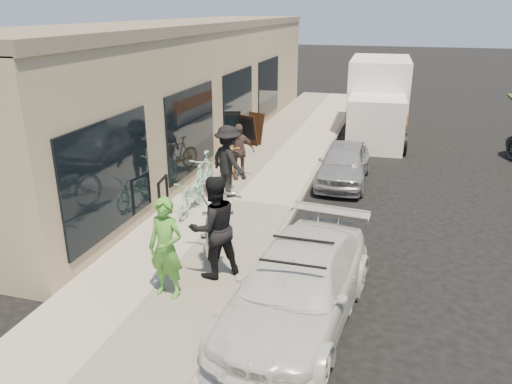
# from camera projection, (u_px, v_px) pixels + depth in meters

# --- Properties ---
(ground) EXTENTS (120.00, 120.00, 0.00)m
(ground) POSITION_uv_depth(u_px,v_px,m) (285.00, 275.00, 9.21)
(ground) COLOR black
(ground) RESTS_ON ground
(sidewalk) EXTENTS (3.00, 34.00, 0.15)m
(sidewalk) POSITION_uv_depth(u_px,v_px,m) (234.00, 203.00, 12.40)
(sidewalk) COLOR #AEA89D
(sidewalk) RESTS_ON ground
(curb) EXTENTS (0.12, 34.00, 0.13)m
(curb) POSITION_uv_depth(u_px,v_px,m) (295.00, 210.00, 12.01)
(curb) COLOR gray
(curb) RESTS_ON ground
(storefront) EXTENTS (3.60, 20.00, 4.22)m
(storefront) POSITION_uv_depth(u_px,v_px,m) (189.00, 86.00, 17.03)
(storefront) COLOR tan
(storefront) RESTS_ON ground
(bike_rack) EXTENTS (0.17, 0.66, 0.94)m
(bike_rack) POSITION_uv_depth(u_px,v_px,m) (163.00, 194.00, 11.19)
(bike_rack) COLOR black
(bike_rack) RESTS_ON sidewalk
(sandwich_board) EXTENTS (0.83, 0.84, 1.06)m
(sandwich_board) POSITION_uv_depth(u_px,v_px,m) (251.00, 129.00, 17.19)
(sandwich_board) COLOR black
(sandwich_board) RESTS_ON sidewalk
(sedan_white) EXTENTS (2.14, 4.37, 1.27)m
(sedan_white) POSITION_uv_depth(u_px,v_px,m) (298.00, 287.00, 7.65)
(sedan_white) COLOR silver
(sedan_white) RESTS_ON ground
(sedan_silver) EXTENTS (1.34, 3.29, 1.12)m
(sedan_silver) POSITION_uv_depth(u_px,v_px,m) (344.00, 163.00, 13.91)
(sedan_silver) COLOR #A8A8AE
(sedan_silver) RESTS_ON ground
(moving_truck) EXTENTS (2.38, 5.84, 2.83)m
(moving_truck) POSITION_uv_depth(u_px,v_px,m) (378.00, 102.00, 19.00)
(moving_truck) COLOR white
(moving_truck) RESTS_ON ground
(tandem_bike) EXTENTS (1.37, 2.60, 1.30)m
(tandem_bike) POSITION_uv_depth(u_px,v_px,m) (218.00, 210.00, 10.05)
(tandem_bike) COLOR silver
(tandem_bike) RESTS_ON sidewalk
(woman_rider) EXTENTS (0.67, 0.49, 1.71)m
(woman_rider) POSITION_uv_depth(u_px,v_px,m) (166.00, 248.00, 8.03)
(woman_rider) COLOR #51A135
(woman_rider) RESTS_ON sidewalk
(man_standing) EXTENTS (1.13, 1.13, 1.85)m
(man_standing) POSITION_uv_depth(u_px,v_px,m) (214.00, 227.00, 8.62)
(man_standing) COLOR black
(man_standing) RESTS_ON sidewalk
(cruiser_bike_a) EXTENTS (0.72, 1.84, 1.08)m
(cruiser_bike_a) POSITION_uv_depth(u_px,v_px,m) (204.00, 175.00, 12.55)
(cruiser_bike_a) COLOR #9AE6D2
(cruiser_bike_a) RESTS_ON sidewalk
(cruiser_bike_b) EXTENTS (0.60, 1.54, 0.80)m
(cruiser_bike_b) POSITION_uv_depth(u_px,v_px,m) (192.00, 195.00, 11.57)
(cruiser_bike_b) COLOR #9AE6D2
(cruiser_bike_b) RESTS_ON sidewalk
(cruiser_bike_c) EXTENTS (1.02, 1.74, 1.01)m
(cruiser_bike_c) POSITION_uv_depth(u_px,v_px,m) (231.00, 160.00, 13.89)
(cruiser_bike_c) COLOR gold
(cruiser_bike_c) RESTS_ON sidewalk
(bystander_a) EXTENTS (1.34, 1.21, 1.81)m
(bystander_a) POSITION_uv_depth(u_px,v_px,m) (228.00, 161.00, 12.37)
(bystander_a) COLOR black
(bystander_a) RESTS_ON sidewalk
(bystander_b) EXTENTS (0.97, 0.76, 1.54)m
(bystander_b) POSITION_uv_depth(u_px,v_px,m) (238.00, 152.00, 13.70)
(bystander_b) COLOR brown
(bystander_b) RESTS_ON sidewalk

